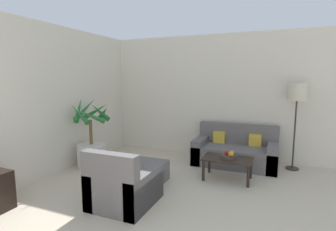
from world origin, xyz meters
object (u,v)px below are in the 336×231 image
Objects in this scene: sofa_loveseat at (235,152)px; armchair at (124,187)px; coffee_table at (228,161)px; orange_fruit at (231,154)px; apple_red at (226,153)px; potted_palm at (91,146)px; fruit_bowl at (228,157)px; floor_lamp at (297,96)px; ottoman at (149,172)px; apple_green at (232,153)px.

sofa_loveseat is 2.64m from armchair.
orange_fruit is (0.06, -0.05, 0.15)m from coffee_table.
sofa_loveseat reaches higher than apple_red.
potted_palm is 2.63m from fruit_bowl.
orange_fruit is at bearing -133.71° from floor_lamp.
sofa_loveseat is 1.92m from ottoman.
apple_green is (2.66, 0.44, 0.05)m from potted_palm.
armchair reaches higher than fruit_bowl.
fruit_bowl is (0.01, 0.01, 0.08)m from coffee_table.
coffee_table reaches higher than ottoman.
armchair is at bearing -127.92° from coffee_table.
potted_palm is 17.04× the size of apple_green.
sofa_loveseat is 1.88× the size of armchair.
fruit_bowl is (0.01, -0.87, 0.15)m from sofa_loveseat.
apple_green is 0.10m from orange_fruit.
sofa_loveseat is at bearing 63.85° from armchair.
potted_palm reaches higher than sofa_loveseat.
armchair is (-2.24, -2.51, -1.16)m from floor_lamp.
sofa_loveseat is 0.98× the size of floor_lamp.
ottoman is at bearing -153.85° from coffee_table.
ottoman is at bearing -153.02° from apple_green.
floor_lamp is 3.08m from ottoman.
ottoman is (1.37, -0.22, -0.25)m from potted_palm.
fruit_bowl is 0.29× the size of armchair.
ottoman is (-1.28, -0.65, -0.30)m from apple_green.
ottoman is at bearing -8.99° from potted_palm.
sofa_loveseat is 19.95× the size of apple_green.
sofa_loveseat reaches higher than apple_green.
apple_green is (0.06, 0.05, 0.14)m from coffee_table.
orange_fruit is at bearing -46.95° from fruit_bowl.
fruit_bowl is at bearing 133.05° from orange_fruit.
orange_fruit is at bearing 49.78° from armchair.
coffee_table is 1.37m from ottoman.
floor_lamp is 1.92× the size of armchair.
sofa_loveseat is at bearing 89.92° from coffee_table.
apple_red reaches higher than coffee_table.
ottoman is at bearing -151.97° from apple_red.
floor_lamp is 1.84m from coffee_table.
sofa_loveseat is at bearing 25.87° from potted_palm.
potted_palm is at bearing -154.13° from sofa_loveseat.
sofa_loveseat is 0.85m from apple_green.
potted_palm is at bearing -172.79° from orange_fruit.
coffee_table is at bearing 141.34° from orange_fruit.
floor_lamp reaches higher than orange_fruit.
apple_green is (0.06, -0.82, 0.21)m from sofa_loveseat.
sofa_loveseat is at bearing 94.03° from apple_green.
apple_red is 1.38m from ottoman.
sofa_loveseat is 1.95× the size of coffee_table.
coffee_table is at bearing -43.76° from apple_red.
apple_red is at bearing 136.24° from coffee_table.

